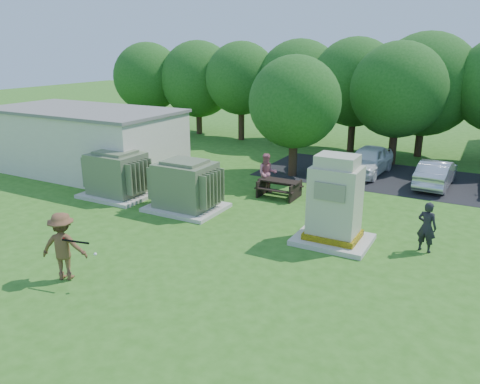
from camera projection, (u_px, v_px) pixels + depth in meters
The scene contains 15 objects.
ground at pixel (177, 267), 14.27m from camera, with size 120.00×120.00×0.00m, color #2D6619.
service_building at pixel (85, 142), 24.70m from camera, with size 10.00×5.00×3.20m, color beige.
service_building_roof at pixel (82, 110), 24.20m from camera, with size 10.20×5.20×0.15m, color slate.
parking_strip at pixel (463, 187), 22.36m from camera, with size 20.00×6.00×0.01m, color #232326.
transformer_left at pixel (117, 175), 20.73m from camera, with size 3.00×2.40×2.07m.
transformer_right at pixel (186, 187), 19.03m from camera, with size 3.00×2.40×2.07m.
generator_cabinet at pixel (335, 205), 15.69m from camera, with size 2.51×2.06×3.06m.
picnic_table at pixel (279, 186), 20.76m from camera, with size 1.81×1.36×0.77m.
batter at pixel (63, 246), 13.30m from camera, with size 1.30×0.75×2.01m, color brown.
person_by_generator at pixel (427, 227), 15.12m from camera, with size 0.62×0.41×1.70m, color black.
person_at_picnic at pixel (267, 173), 21.24m from camera, with size 0.89×0.69×1.83m, color #C06572.
car_white at pixel (368, 160), 24.44m from camera, with size 1.73×4.30×1.47m, color white.
car_silver_a at pixel (436, 173), 22.25m from camera, with size 1.37×3.94×1.30m, color #BBBBC0.
batting_equipment at pixel (76, 243), 12.85m from camera, with size 1.32×0.23×0.35m.
tree_row at pixel (383, 86), 27.72m from camera, with size 41.30×13.30×7.30m.
Camera 1 is at (7.90, -10.42, 6.45)m, focal length 35.00 mm.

